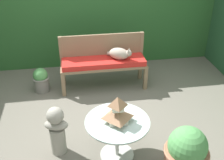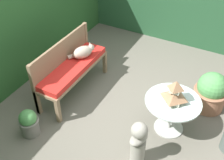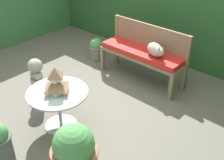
# 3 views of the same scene
# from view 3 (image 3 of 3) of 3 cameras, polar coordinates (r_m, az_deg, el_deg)

# --- Properties ---
(ground) EXTENTS (30.00, 30.00, 0.00)m
(ground) POSITION_cam_3_polar(r_m,az_deg,el_deg) (4.17, -5.51, -3.98)
(ground) COLOR #666056
(foliage_hedge_back) EXTENTS (6.40, 0.94, 1.86)m
(foliage_hedge_back) POSITION_cam_3_polar(r_m,az_deg,el_deg) (5.49, 12.88, 15.09)
(foliage_hedge_back) COLOR #285628
(foliage_hedge_back) RESTS_ON ground
(garden_bench) EXTENTS (1.42, 0.43, 0.52)m
(garden_bench) POSITION_cam_3_polar(r_m,az_deg,el_deg) (4.47, 6.06, 5.11)
(garden_bench) COLOR #7F664C
(garden_bench) RESTS_ON ground
(bench_backrest) EXTENTS (1.42, 0.06, 0.88)m
(bench_backrest) POSITION_cam_3_polar(r_m,az_deg,el_deg) (4.53, 7.67, 8.15)
(bench_backrest) COLOR #7F664C
(bench_backrest) RESTS_ON ground
(cat) EXTENTS (0.39, 0.37, 0.21)m
(cat) POSITION_cam_3_polar(r_m,az_deg,el_deg) (4.25, 8.85, 6.09)
(cat) COLOR #A89989
(cat) RESTS_ON garden_bench
(patio_table) EXTENTS (0.75, 0.75, 0.53)m
(patio_table) POSITION_cam_3_polar(r_m,az_deg,el_deg) (3.50, -10.89, -3.86)
(patio_table) COLOR #B7B7B2
(patio_table) RESTS_ON ground
(pagoda_birdhouse) EXTENTS (0.28, 0.28, 0.33)m
(pagoda_birdhouse) POSITION_cam_3_polar(r_m,az_deg,el_deg) (3.36, -11.30, -0.39)
(pagoda_birdhouse) COLOR beige
(pagoda_birdhouse) RESTS_ON patio_table
(garden_bust) EXTENTS (0.32, 0.23, 0.66)m
(garden_bust) POSITION_cam_3_polar(r_m,az_deg,el_deg) (4.12, -14.97, 0.28)
(garden_bust) COLOR gray
(garden_bust) RESTS_ON ground
(potted_plant_bench_right) EXTENTS (0.28, 0.28, 0.41)m
(potted_plant_bench_right) POSITION_cam_3_polar(r_m,az_deg,el_deg) (5.21, -3.18, 6.39)
(potted_plant_bench_right) COLOR slate
(potted_plant_bench_right) RESTS_ON ground
(potted_plant_bench_left) EXTENTS (0.50, 0.50, 0.62)m
(potted_plant_bench_left) POSITION_cam_3_polar(r_m,az_deg,el_deg) (2.97, -7.65, -14.36)
(potted_plant_bench_left) COLOR #9E664C
(potted_plant_bench_left) RESTS_ON ground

